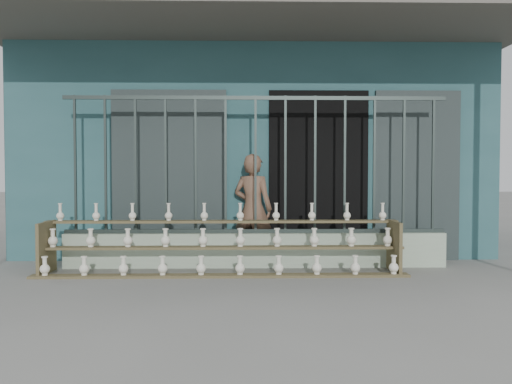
{
  "coord_description": "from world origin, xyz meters",
  "views": [
    {
      "loc": [
        -0.13,
        -5.24,
        1.22
      ],
      "look_at": [
        0.0,
        1.0,
        1.0
      ],
      "focal_mm": 35.0,
      "sensor_mm": 36.0,
      "label": 1
    }
  ],
  "objects": [
    {
      "name": "ground",
      "position": [
        0.0,
        0.0,
        0.0
      ],
      "size": [
        60.0,
        60.0,
        0.0
      ],
      "primitive_type": "plane",
      "color": "slate"
    },
    {
      "name": "workshop_building",
      "position": [
        0.0,
        4.23,
        1.62
      ],
      "size": [
        7.4,
        6.6,
        3.21
      ],
      "color": "#2A5458",
      "rests_on": "ground"
    },
    {
      "name": "parapet_wall",
      "position": [
        0.0,
        1.3,
        0.23
      ],
      "size": [
        5.0,
        0.2,
        0.45
      ],
      "primitive_type": "cube",
      "color": "#A6BBA1",
      "rests_on": "ground"
    },
    {
      "name": "security_fence",
      "position": [
        -0.0,
        1.3,
        1.35
      ],
      "size": [
        5.0,
        0.04,
        1.8
      ],
      "color": "#283330",
      "rests_on": "parapet_wall"
    },
    {
      "name": "shelf_rack",
      "position": [
        -0.43,
        0.89,
        0.36
      ],
      "size": [
        4.5,
        0.68,
        0.85
      ],
      "color": "brown",
      "rests_on": "ground"
    },
    {
      "name": "elderly_woman",
      "position": [
        -0.03,
        1.57,
        0.75
      ],
      "size": [
        0.64,
        0.54,
        1.5
      ],
      "primitive_type": "imported",
      "rotation": [
        0.0,
        0.0,
        2.75
      ],
      "color": "brown",
      "rests_on": "ground"
    }
  ]
}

